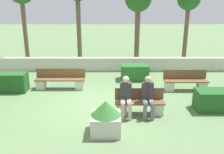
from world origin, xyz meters
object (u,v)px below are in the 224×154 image
(person_seated_man, at_px, (148,95))
(person_seated_woman, at_px, (126,95))
(bench_left_side, at_px, (61,81))
(bench_front, at_px, (140,105))
(tree_rightmost, at_px, (189,2))
(planter_corner_left, at_px, (106,117))
(bench_right_side, at_px, (186,83))
(tree_center_right, at_px, (139,1))

(person_seated_man, relative_size, person_seated_woman, 1.00)
(bench_left_side, relative_size, person_seated_man, 1.59)
(bench_front, distance_m, tree_rightmost, 8.27)
(person_seated_woman, bearing_deg, bench_front, 15.75)
(bench_left_side, xyz_separation_m, planter_corner_left, (2.07, -3.76, 0.16))
(bench_front, relative_size, person_seated_man, 1.24)
(bench_left_side, bearing_deg, person_seated_woman, -35.15)
(bench_right_side, bearing_deg, person_seated_man, -136.85)
(bench_right_side, xyz_separation_m, tree_rightmost, (1.17, 4.54, 3.23))
(planter_corner_left, relative_size, tree_center_right, 0.22)
(bench_front, xyz_separation_m, person_seated_man, (0.25, -0.13, 0.43))
(bench_left_side, bearing_deg, bench_front, -29.02)
(person_seated_man, xyz_separation_m, planter_corner_left, (-1.36, -1.13, -0.24))
(bench_right_side, bearing_deg, planter_corner_left, -140.88)
(tree_center_right, bearing_deg, planter_corner_left, -101.34)
(person_seated_man, bearing_deg, planter_corner_left, -140.11)
(bench_front, bearing_deg, tree_center_right, 85.50)
(bench_front, relative_size, person_seated_woman, 1.24)
(person_seated_woman, bearing_deg, bench_right_side, 42.02)
(bench_front, height_order, bench_left_side, same)
(tree_center_right, bearing_deg, person_seated_man, -92.45)
(bench_left_side, bearing_deg, tree_rightmost, 42.54)
(planter_corner_left, xyz_separation_m, tree_rightmost, (4.48, 8.09, 3.06))
(planter_corner_left, xyz_separation_m, tree_center_right, (1.66, 8.30, 3.11))
(bench_right_side, height_order, planter_corner_left, planter_corner_left)
(bench_right_side, height_order, person_seated_woman, person_seated_woman)
(person_seated_woman, relative_size, tree_rightmost, 0.31)
(bench_front, height_order, person_seated_woman, person_seated_woman)
(bench_left_side, xyz_separation_m, bench_right_side, (5.38, -0.21, -0.01))
(tree_rightmost, bearing_deg, bench_right_side, -104.46)
(person_seated_man, relative_size, tree_rightmost, 0.31)
(person_seated_woman, height_order, tree_center_right, tree_center_right)
(person_seated_man, xyz_separation_m, person_seated_woman, (-0.73, -0.00, -0.00))
(bench_front, distance_m, person_seated_man, 0.51)
(tree_center_right, relative_size, tree_rightmost, 1.03)
(bench_front, height_order, planter_corner_left, planter_corner_left)
(planter_corner_left, bearing_deg, person_seated_woman, 60.87)
(bench_left_side, bearing_deg, person_seated_man, -28.40)
(tree_center_right, bearing_deg, bench_left_side, -129.43)
(bench_front, height_order, tree_rightmost, tree_rightmost)
(bench_front, xyz_separation_m, tree_center_right, (0.55, 7.03, 3.29))
(person_seated_man, height_order, tree_rightmost, tree_rightmost)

